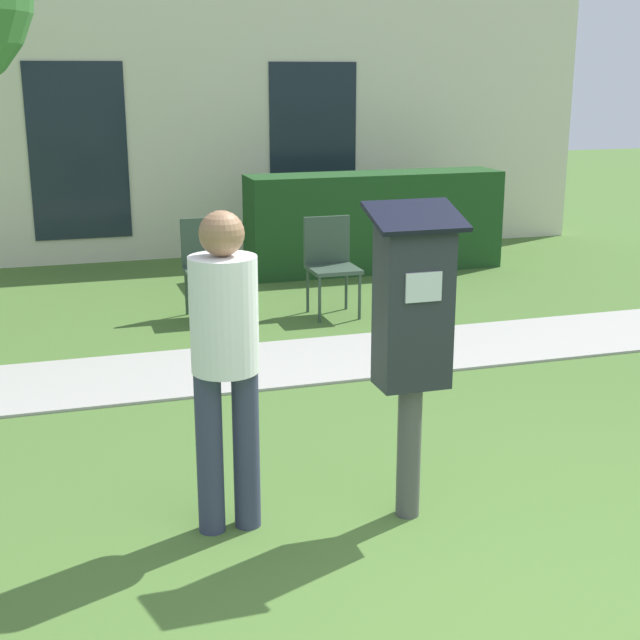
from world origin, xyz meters
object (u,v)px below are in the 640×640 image
Objects in this scene: outdoor_chair_middle at (330,258)px; person_standing at (225,349)px; outdoor_chair_left at (207,260)px; parking_meter at (413,323)px.

person_standing is at bearing -132.86° from outdoor_chair_middle.
outdoor_chair_left and outdoor_chair_middle have the same top height.
parking_meter reaches higher than outdoor_chair_middle.
person_standing is 4.13m from outdoor_chair_middle.
parking_meter is 4.16m from outdoor_chair_left.
person_standing reaches higher than outdoor_chair_middle.
outdoor_chair_left is 1.13m from outdoor_chair_middle.
parking_meter is 3.99m from outdoor_chair_middle.
outdoor_chair_middle is at bearing 77.99° from parking_meter.
outdoor_chair_left is at bearing 93.83° from parking_meter.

